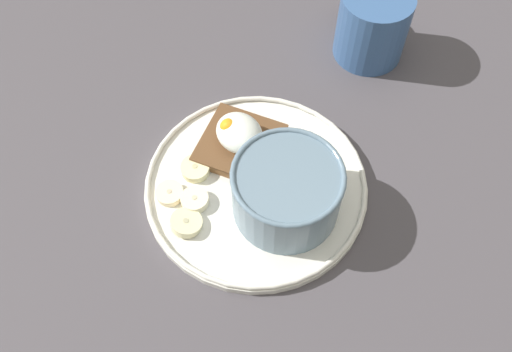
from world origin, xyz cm
name	(u,v)px	position (x,y,z in cm)	size (l,w,h in cm)	color
ground_plane	(256,193)	(0.00, 0.00, 1.00)	(120.00, 120.00, 2.00)	#484349
plate	(256,186)	(0.00, 0.00, 2.80)	(25.91, 25.91, 1.60)	silver
oatmeal_bowl	(287,192)	(4.36, 0.53, 6.50)	(12.15, 12.15, 7.17)	slate
toast_slice	(240,144)	(-5.09, 2.01, 3.81)	(12.00, 12.00, 1.44)	brown
poached_egg	(239,133)	(-5.17, 1.95, 6.24)	(5.89, 5.03, 3.60)	white
banana_slice_front	(195,200)	(-2.98, -6.66, 3.55)	(3.27, 3.23, 1.17)	#FAE8BC
banana_slice_left	(195,169)	(-6.14, -4.03, 3.60)	(4.73, 4.75, 1.29)	beige
banana_slice_back	(186,223)	(-1.34, -9.20, 3.63)	(4.11, 4.20, 1.58)	#F3EAB5
banana_slice_right	(170,193)	(-5.61, -8.22, 3.46)	(4.45, 4.44, 0.99)	#F7E1B6
coffee_mug	(372,24)	(-6.13, 25.99, 6.90)	(12.45, 9.32, 9.56)	#375A8E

